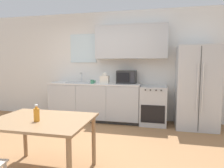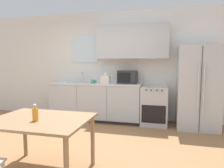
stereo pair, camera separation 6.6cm
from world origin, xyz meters
The scene contains 11 objects.
ground_plane centered at (0.00, 0.00, 0.00)m, with size 12.00×12.00×0.00m, color #9E7047.
wall_back centered at (0.10, 2.01, 1.46)m, with size 12.00×0.38×2.70m.
kitchen_counter centered at (-0.27, 1.71, 0.47)m, with size 2.26×0.63×0.93m.
oven_range centered at (1.16, 1.71, 0.44)m, with size 0.60×0.63×0.89m.
refrigerator centered at (2.07, 1.66, 0.89)m, with size 0.85×0.76×1.79m.
kitchen_sink centered at (-0.66, 1.72, 0.95)m, with size 0.61×0.39×0.24m.
microwave centered at (0.51, 1.81, 1.09)m, with size 0.45×0.36×0.31m.
coffee_mug centered at (-0.27, 1.57, 0.98)m, with size 0.12×0.09×0.09m.
grocery_bag_0 centered at (0.02, 1.60, 1.05)m, with size 0.21×0.18×0.27m.
dining_table centered at (-0.15, -0.79, 0.64)m, with size 1.22×0.91×0.73m.
drink_bottle centered at (-0.15, -0.89, 0.81)m, with size 0.07×0.07×0.20m.
Camera 1 is at (1.25, -2.95, 1.43)m, focal length 32.00 mm.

